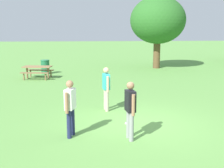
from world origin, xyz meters
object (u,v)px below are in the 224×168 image
at_px(frisbee, 129,123).
at_px(tree_tall_left, 158,21).
at_px(person_catcher, 130,107).
at_px(person_thrower, 106,86).
at_px(picnic_table_near, 37,70).
at_px(person_bystander, 70,105).
at_px(trash_can_beside_table, 45,67).

bearing_deg(frisbee, tree_tall_left, 71.91).
bearing_deg(person_catcher, person_thrower, 98.94).
distance_m(person_catcher, frisbee, 1.61).
height_order(frisbee, picnic_table_near, picnic_table_near).
xyz_separation_m(person_bystander, picnic_table_near, (-2.53, 9.70, -0.38)).
distance_m(person_bystander, frisbee, 2.24).
xyz_separation_m(frisbee, picnic_table_near, (-4.34, 8.77, 0.55)).
height_order(picnic_table_near, trash_can_beside_table, trash_can_beside_table).
relative_size(person_bystander, frisbee, 6.65).
bearing_deg(frisbee, picnic_table_near, 116.35).
relative_size(person_catcher, picnic_table_near, 0.86).
relative_size(person_bystander, trash_can_beside_table, 1.71).
height_order(person_catcher, picnic_table_near, person_catcher).
bearing_deg(picnic_table_near, trash_can_beside_table, 82.75).
bearing_deg(person_bystander, person_catcher, -12.64).
bearing_deg(trash_can_beside_table, picnic_table_near, -97.25).
relative_size(trash_can_beside_table, tree_tall_left, 0.18).
relative_size(person_thrower, picnic_table_near, 0.86).
bearing_deg(trash_can_beside_table, frisbee, -68.64).
relative_size(person_thrower, frisbee, 6.65).
distance_m(frisbee, picnic_table_near, 9.81).
distance_m(person_catcher, person_bystander, 1.69).
height_order(person_catcher, trash_can_beside_table, person_catcher).
bearing_deg(frisbee, person_bystander, -152.82).
bearing_deg(person_thrower, person_catcher, -81.06).
xyz_separation_m(picnic_table_near, tree_tall_left, (8.47, 3.86, 3.08)).
bearing_deg(person_thrower, person_bystander, -115.56).
bearing_deg(person_thrower, trash_can_beside_table, 111.31).
distance_m(person_catcher, trash_can_beside_table, 12.48).
bearing_deg(picnic_table_near, person_thrower, -62.68).
bearing_deg(person_bystander, picnic_table_near, 104.61).
height_order(person_bystander, trash_can_beside_table, person_bystander).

